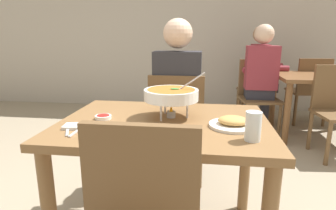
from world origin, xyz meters
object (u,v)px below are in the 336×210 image
dining_table_far (321,87)px  patron_bg_middle (260,74)px  dining_table_main (164,141)px  appetizer_plate (233,123)px  patron_bg_left (262,69)px  rice_plate (125,132)px  chair_bg_right (309,87)px  diner_main (178,93)px  chair_bg_left (262,86)px  chair_bg_middle (257,92)px  sauce_dish (103,117)px  drink_glass (253,128)px  chair_diner_main (177,122)px  curry_bowl (171,95)px

dining_table_far → patron_bg_middle: (-0.69, 0.00, 0.14)m
dining_table_main → appetizer_plate: appetizer_plate is taller
dining_table_far → patron_bg_left: size_ratio=0.76×
rice_plate → chair_bg_right: chair_bg_right is taller
diner_main → dining_table_far: (1.54, 1.25, -0.14)m
rice_plate → chair_bg_left: 3.02m
dining_table_main → patron_bg_middle: size_ratio=0.85×
rice_plate → patron_bg_left: patron_bg_left is taller
appetizer_plate → chair_bg_middle: size_ratio=0.27×
rice_plate → diner_main: bearing=81.8°
chair_bg_middle → patron_bg_left: patron_bg_left is taller
appetizer_plate → patron_bg_left: (0.60, 2.56, -0.01)m
appetizer_plate → patron_bg_left: size_ratio=0.18×
rice_plate → chair_bg_middle: size_ratio=0.27×
sauce_dish → drink_glass: bearing=-16.5°
appetizer_plate → chair_bg_right: chair_bg_right is taller
diner_main → drink_glass: 1.07m
rice_plate → drink_glass: bearing=1.9°
dining_table_far → appetizer_plate: bearing=-120.1°
diner_main → sauce_dish: 0.82m
chair_bg_right → rice_plate: bearing=-122.4°
dining_table_main → patron_bg_middle: 2.17m
chair_diner_main → dining_table_far: bearing=39.7°
patron_bg_middle → drink_glass: bearing=-100.9°
diner_main → chair_bg_left: size_ratio=1.46×
dining_table_main → diner_main: diner_main is taller
chair_bg_middle → chair_bg_left: bearing=73.1°
chair_diner_main → sauce_dish: (-0.34, -0.72, 0.24)m
chair_diner_main → curry_bowl: 0.73m
dining_table_far → chair_bg_middle: (-0.69, 0.08, -0.10)m
dining_table_main → appetizer_plate: size_ratio=4.65×
diner_main → chair_bg_left: (0.99, 1.79, -0.24)m
dining_table_far → sauce_dish: bearing=-133.3°
appetizer_plate → dining_table_far: appetizer_plate is taller
chair_bg_left → patron_bg_left: 0.24m
appetizer_plate → chair_bg_middle: chair_bg_middle is taller
sauce_dish → chair_bg_right: bearing=52.2°
dining_table_far → patron_bg_left: patron_bg_left is taller
chair_bg_middle → patron_bg_left: bearing=75.2°
chair_bg_right → patron_bg_left: 0.68m
patron_bg_middle → curry_bowl: bearing=-113.2°
curry_bowl → rice_plate: 0.38m
chair_bg_middle → chair_bg_right: size_ratio=1.00×
sauce_dish → dining_table_far: (1.88, 2.00, -0.14)m
chair_bg_left → drink_glass: bearing=-101.5°
diner_main → sauce_dish: (-0.34, -0.75, 0.00)m
appetizer_plate → chair_bg_middle: bearing=77.0°
dining_table_main → diner_main: bearing=90.0°
curry_bowl → sauce_dish: curry_bowl is taller
appetizer_plate → chair_bg_right: (1.24, 2.54, -0.25)m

